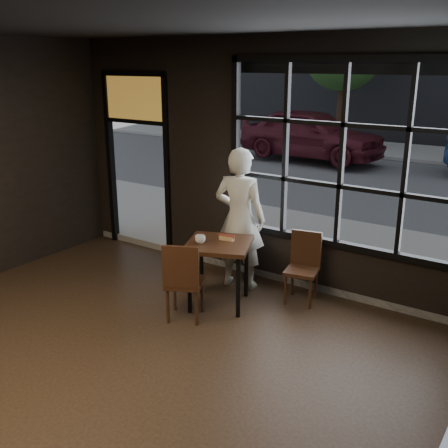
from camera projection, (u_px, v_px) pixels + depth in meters
The scene contains 12 objects.
floor at pixel (46, 403), 4.61m from camera, with size 6.00×7.00×0.02m, color black.
wall_right at pixel (411, 338), 2.51m from camera, with size 0.04×7.00×3.20m, color black.
window_frame at pixel (342, 156), 6.18m from camera, with size 3.06×0.12×2.28m, color black.
stained_transom at pixel (135, 98), 7.80m from camera, with size 1.20×0.06×0.70m, color orange.
cafe_table at pixel (219, 273), 6.36m from camera, with size 0.75×0.75×0.81m, color #321C10.
chair_near at pixel (185, 280), 6.00m from camera, with size 0.41×0.41×0.95m, color #321C10.
chair_window at pixel (302, 269), 6.41m from camera, with size 0.38×0.38×0.88m, color #321C10.
man at pixel (240, 219), 6.76m from camera, with size 0.68×0.44×1.85m, color silver.
hotdog at pixel (227, 238), 6.31m from camera, with size 0.20×0.08×0.06m, color tan, non-canonical shape.
cup at pixel (200, 239), 6.20m from camera, with size 0.12×0.12×0.10m, color silver.
maroon_car at pixel (311, 134), 15.38m from camera, with size 1.74×4.32×1.47m, color #4F1620.
tree_left at pixel (344, 50), 17.18m from camera, with size 2.68×2.68×4.58m.
Camera 1 is at (3.52, -2.36, 2.87)m, focal length 42.00 mm.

